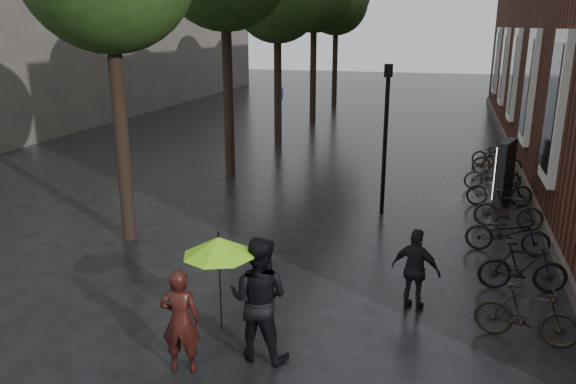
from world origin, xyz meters
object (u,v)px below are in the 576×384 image
(person_burgundy, at_px, (181,321))
(ad_lightbox, at_px, (504,172))
(parked_bicycles, at_px, (503,200))
(pedestrian_walking, at_px, (416,270))
(person_black, at_px, (259,299))
(lamp_post, at_px, (386,125))

(person_burgundy, xyz_separation_m, ad_lightbox, (5.12, 9.88, 0.11))
(person_burgundy, relative_size, parked_bicycles, 0.12)
(parked_bicycles, xyz_separation_m, ad_lightbox, (0.09, 1.27, 0.45))
(pedestrian_walking, relative_size, parked_bicycles, 0.11)
(person_burgundy, distance_m, person_black, 1.18)
(parked_bicycles, bearing_deg, pedestrian_walking, -108.19)
(person_black, distance_m, ad_lightbox, 10.12)
(person_burgundy, bearing_deg, parked_bicycles, -130.66)
(parked_bicycles, bearing_deg, person_burgundy, -120.32)
(pedestrian_walking, distance_m, parked_bicycles, 6.10)
(person_burgundy, bearing_deg, lamp_post, -113.90)
(person_burgundy, xyz_separation_m, lamp_post, (1.94, 8.05, 1.60))
(person_burgundy, relative_size, pedestrian_walking, 1.06)
(person_burgundy, bearing_deg, ad_lightbox, -127.75)
(person_black, bearing_deg, person_burgundy, 36.11)
(ad_lightbox, bearing_deg, pedestrian_walking, -87.34)
(ad_lightbox, bearing_deg, person_burgundy, -99.00)
(ad_lightbox, bearing_deg, parked_bicycles, -75.61)
(pedestrian_walking, xyz_separation_m, ad_lightbox, (1.99, 7.06, 0.16))
(parked_bicycles, relative_size, ad_lightbox, 7.26)
(parked_bicycles, xyz_separation_m, lamp_post, (-3.09, -0.56, 1.93))
(ad_lightbox, bearing_deg, person_black, -95.82)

